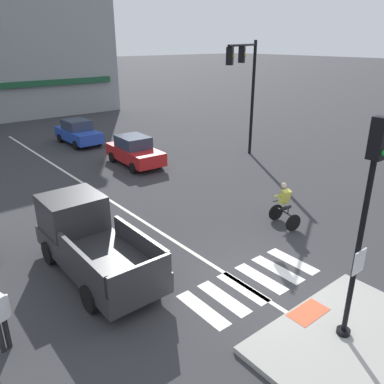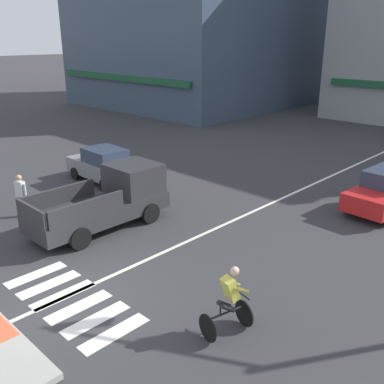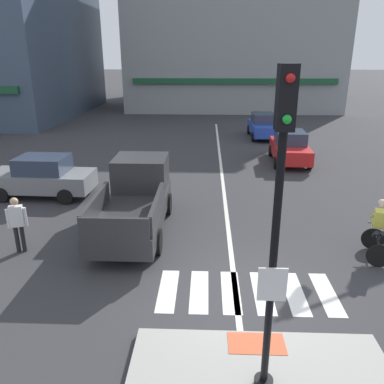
% 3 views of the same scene
% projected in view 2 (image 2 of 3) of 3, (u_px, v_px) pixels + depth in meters
% --- Properties ---
extents(ground_plane, '(300.00, 300.00, 0.00)m').
position_uv_depth(ground_plane, '(71.00, 301.00, 11.42)').
color(ground_plane, '#333335').
extents(crosswalk_stripe_a, '(0.44, 1.80, 0.01)m').
position_uv_depth(crosswalk_stripe_a, '(36.00, 275.00, 12.67)').
color(crosswalk_stripe_a, silver).
rests_on(crosswalk_stripe_a, ground).
extents(crosswalk_stripe_b, '(0.44, 1.80, 0.01)m').
position_uv_depth(crosswalk_stripe_b, '(49.00, 284.00, 12.17)').
color(crosswalk_stripe_b, silver).
rests_on(crosswalk_stripe_b, ground).
extents(crosswalk_stripe_c, '(0.44, 1.80, 0.01)m').
position_uv_depth(crosswalk_stripe_c, '(63.00, 295.00, 11.67)').
color(crosswalk_stripe_c, silver).
rests_on(crosswalk_stripe_c, ground).
extents(crosswalk_stripe_d, '(0.44, 1.80, 0.01)m').
position_uv_depth(crosswalk_stripe_d, '(79.00, 307.00, 11.17)').
color(crosswalk_stripe_d, silver).
rests_on(crosswalk_stripe_d, ground).
extents(crosswalk_stripe_e, '(0.44, 1.80, 0.01)m').
position_uv_depth(crosswalk_stripe_e, '(96.00, 319.00, 10.67)').
color(crosswalk_stripe_e, silver).
rests_on(crosswalk_stripe_e, ground).
extents(crosswalk_stripe_f, '(0.44, 1.80, 0.01)m').
position_uv_depth(crosswalk_stripe_f, '(115.00, 333.00, 10.17)').
color(crosswalk_stripe_f, silver).
rests_on(crosswalk_stripe_f, ground).
extents(lane_centre_line, '(0.14, 28.00, 0.01)m').
position_uv_depth(lane_centre_line, '(277.00, 201.00, 18.35)').
color(lane_centre_line, silver).
rests_on(lane_centre_line, ground).
extents(building_corner_right, '(19.76, 20.28, 19.77)m').
position_uv_depth(building_corner_right, '(199.00, 0.00, 42.57)').
color(building_corner_right, '#3D4C60').
rests_on(building_corner_right, ground).
extents(car_grey_cross_left, '(4.15, 1.95, 1.64)m').
position_uv_depth(car_grey_cross_left, '(104.00, 165.00, 20.48)').
color(car_grey_cross_left, slate).
rests_on(car_grey_cross_left, ground).
extents(pickup_truck_charcoal_westbound_near, '(2.08, 5.11, 2.08)m').
position_uv_depth(pickup_truck_charcoal_westbound_near, '(110.00, 199.00, 15.75)').
color(pickup_truck_charcoal_westbound_near, '#2D2D30').
rests_on(pickup_truck_charcoal_westbound_near, ground).
extents(cyclist, '(0.90, 1.22, 1.68)m').
position_uv_depth(cyclist, '(229.00, 300.00, 9.94)').
color(cyclist, black).
rests_on(cyclist, ground).
extents(pedestrian_at_curb_left, '(0.53, 0.32, 1.67)m').
position_uv_depth(pedestrian_at_curb_left, '(21.00, 192.00, 16.46)').
color(pedestrian_at_curb_left, black).
rests_on(pedestrian_at_curb_left, ground).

